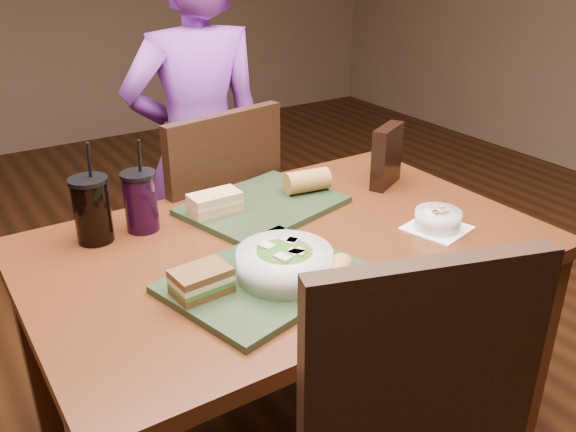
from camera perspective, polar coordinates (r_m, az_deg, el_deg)
The scene contains 14 objects.
dining_table at distance 1.61m, azimuth 0.00°, elevation -5.17°, with size 1.30×0.85×0.75m.
chair_far at distance 2.11m, azimuth -6.85°, elevation -1.31°, with size 0.49×0.49×0.98m.
diner at distance 2.30m, azimuth -8.30°, elevation 6.18°, with size 0.54×0.35×1.47m, color purple.
tray_near at distance 1.38m, azimuth -2.13°, elevation -5.93°, with size 0.42×0.32×0.02m, color #21321A.
tray_far at distance 1.75m, azimuth -2.36°, elevation 0.97°, with size 0.42×0.32×0.02m, color #21321A.
salad_bowl at distance 1.36m, azimuth -0.32°, elevation -4.29°, with size 0.22×0.22×0.07m.
soup_bowl at distance 1.67m, azimuth 13.85°, elevation -0.30°, with size 0.18×0.18×0.06m.
sandwich_near at distance 1.32m, azimuth -8.12°, elevation -6.04°, with size 0.13×0.09×0.06m.
sandwich_far at distance 1.69m, azimuth -6.85°, elevation 1.25°, with size 0.14×0.08×0.06m.
baguette_near at distance 1.34m, azimuth 4.65°, elevation -5.48°, with size 0.05×0.05×0.10m, color #AD7533.
baguette_far at distance 1.81m, azimuth 1.81°, elevation 3.30°, with size 0.07×0.07×0.13m, color #AD7533.
cup_cola at distance 1.61m, azimuth -17.86°, elevation 0.58°, with size 0.10×0.10×0.27m.
cup_berry at distance 1.64m, azimuth -13.63°, elevation 1.37°, with size 0.09×0.09×0.25m.
chip_bag at distance 1.91m, azimuth 9.23°, elevation 5.55°, with size 0.15×0.04×0.19m, color black.
Camera 1 is at (-0.76, -1.17, 1.47)m, focal length 38.00 mm.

